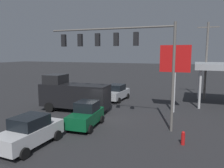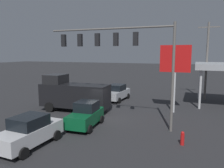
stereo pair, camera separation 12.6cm
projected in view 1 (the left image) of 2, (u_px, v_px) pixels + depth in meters
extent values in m
plane|color=#2D2D30|center=(104.00, 118.00, 19.42)|extent=(200.00, 200.00, 0.00)
cylinder|color=slate|center=(173.00, 78.00, 15.58)|extent=(0.20, 0.20, 7.87)
cylinder|color=slate|center=(108.00, 29.00, 16.81)|extent=(9.99, 0.14, 0.14)
cube|color=black|center=(136.00, 39.00, 16.15)|extent=(0.36, 0.28, 1.00)
sphere|color=#FF4141|center=(137.00, 35.00, 16.28)|extent=(0.22, 0.22, 0.22)
sphere|color=#392305|center=(137.00, 39.00, 16.32)|extent=(0.22, 0.22, 0.22)
sphere|color=black|center=(136.00, 43.00, 16.36)|extent=(0.22, 0.22, 0.22)
cube|color=black|center=(116.00, 39.00, 16.70)|extent=(0.36, 0.28, 1.00)
sphere|color=#FF4141|center=(117.00, 36.00, 16.82)|extent=(0.22, 0.22, 0.22)
sphere|color=#392305|center=(117.00, 40.00, 16.87)|extent=(0.22, 0.22, 0.22)
sphere|color=black|center=(117.00, 43.00, 16.91)|extent=(0.22, 0.22, 0.22)
cube|color=black|center=(98.00, 40.00, 17.24)|extent=(0.36, 0.28, 1.00)
sphere|color=#FF4141|center=(99.00, 36.00, 17.37)|extent=(0.22, 0.22, 0.22)
sphere|color=#392305|center=(99.00, 40.00, 17.41)|extent=(0.22, 0.22, 0.22)
sphere|color=black|center=(99.00, 44.00, 17.45)|extent=(0.22, 0.22, 0.22)
cube|color=black|center=(80.00, 40.00, 17.79)|extent=(0.36, 0.28, 1.00)
sphere|color=#FF4141|center=(81.00, 37.00, 17.92)|extent=(0.22, 0.22, 0.22)
sphere|color=#392305|center=(81.00, 40.00, 17.96)|extent=(0.22, 0.22, 0.22)
sphere|color=black|center=(81.00, 44.00, 18.00)|extent=(0.22, 0.22, 0.22)
cube|color=black|center=(64.00, 41.00, 18.33)|extent=(0.36, 0.28, 1.00)
sphere|color=#FF4141|center=(65.00, 37.00, 18.46)|extent=(0.22, 0.22, 0.22)
sphere|color=#392305|center=(65.00, 41.00, 18.50)|extent=(0.22, 0.22, 0.22)
sphere|color=black|center=(65.00, 44.00, 18.55)|extent=(0.22, 0.22, 0.22)
cylinder|color=slate|center=(206.00, 62.00, 26.40)|extent=(0.26, 0.26, 9.34)
cube|color=slate|center=(208.00, 27.00, 25.82)|extent=(2.40, 0.14, 0.14)
cylinder|color=silver|center=(199.00, 83.00, 27.01)|extent=(0.24, 0.24, 4.01)
cylinder|color=silver|center=(200.00, 89.00, 22.34)|extent=(0.24, 0.24, 4.01)
cylinder|color=silver|center=(174.00, 79.00, 20.78)|extent=(0.24, 0.24, 6.45)
cube|color=red|center=(175.00, 59.00, 20.50)|extent=(2.82, 0.24, 2.53)
cube|color=black|center=(175.00, 59.00, 20.62)|extent=(1.98, 0.04, 0.88)
cube|color=silver|center=(30.00, 134.00, 13.39)|extent=(1.99, 4.48, 0.90)
cube|color=black|center=(30.00, 122.00, 13.28)|extent=(1.74, 2.07, 0.70)
cylinder|color=black|center=(24.00, 154.00, 11.79)|extent=(0.25, 0.67, 0.66)
cylinder|color=black|center=(0.00, 148.00, 12.51)|extent=(0.25, 0.67, 0.66)
cylinder|color=black|center=(57.00, 135.00, 14.39)|extent=(0.25, 0.67, 0.66)
cylinder|color=black|center=(36.00, 131.00, 15.11)|extent=(0.25, 0.67, 0.66)
cube|color=silver|center=(117.00, 94.00, 26.53)|extent=(2.10, 4.51, 0.90)
cube|color=black|center=(117.00, 87.00, 26.42)|extent=(1.79, 2.11, 0.70)
cylinder|color=black|center=(119.00, 100.00, 24.93)|extent=(0.27, 0.67, 0.66)
cylinder|color=black|center=(105.00, 99.00, 25.69)|extent=(0.27, 0.67, 0.66)
cylinder|color=black|center=(128.00, 96.00, 27.50)|extent=(0.27, 0.67, 0.66)
cylinder|color=black|center=(114.00, 95.00, 28.26)|extent=(0.27, 0.67, 0.66)
cube|color=black|center=(75.00, 95.00, 21.49)|extent=(6.90, 2.61, 2.20)
cube|color=black|center=(56.00, 79.00, 21.92)|extent=(1.89, 2.20, 0.90)
cylinder|color=black|center=(49.00, 107.00, 21.23)|extent=(0.97, 0.26, 0.96)
cylinder|color=black|center=(62.00, 102.00, 23.43)|extent=(0.97, 0.26, 0.96)
cylinder|color=black|center=(91.00, 111.00, 19.87)|extent=(0.97, 0.26, 0.96)
cylinder|color=black|center=(100.00, 105.00, 22.07)|extent=(0.97, 0.26, 0.96)
cube|color=#0C592D|center=(86.00, 117.00, 16.93)|extent=(1.95, 3.91, 0.90)
cube|color=black|center=(87.00, 106.00, 17.10)|extent=(1.67, 1.80, 0.76)
cylinder|color=black|center=(90.00, 129.00, 15.58)|extent=(0.26, 0.63, 0.62)
cylinder|color=black|center=(68.00, 127.00, 16.08)|extent=(0.26, 0.63, 0.62)
cylinder|color=black|center=(102.00, 119.00, 17.92)|extent=(0.26, 0.63, 0.62)
cylinder|color=black|center=(82.00, 118.00, 18.42)|extent=(0.26, 0.63, 0.62)
cylinder|color=red|center=(183.00, 139.00, 13.68)|extent=(0.24, 0.24, 0.70)
sphere|color=red|center=(183.00, 133.00, 13.62)|extent=(0.22, 0.22, 0.22)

